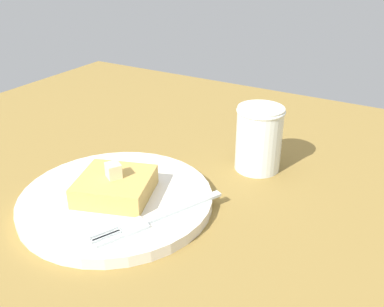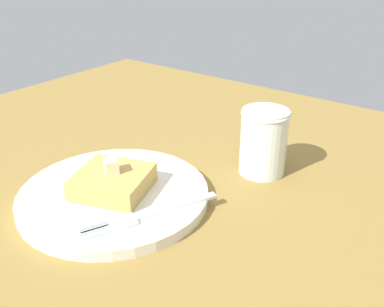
% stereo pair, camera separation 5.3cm
% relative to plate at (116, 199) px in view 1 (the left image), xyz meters
% --- Properties ---
extents(table_surface, '(1.04, 1.04, 0.02)m').
position_rel_plate_xyz_m(table_surface, '(-0.01, -0.04, -0.02)').
color(table_surface, olive).
rests_on(table_surface, ground).
extents(plate, '(0.23, 0.23, 0.01)m').
position_rel_plate_xyz_m(plate, '(0.00, 0.00, 0.00)').
color(plate, silver).
rests_on(plate, table_surface).
extents(toast_slice_center, '(0.10, 0.10, 0.02)m').
position_rel_plate_xyz_m(toast_slice_center, '(-0.00, -0.00, 0.02)').
color(toast_slice_center, tan).
rests_on(toast_slice_center, plate).
extents(butter_pat_primary, '(0.02, 0.02, 0.02)m').
position_rel_plate_xyz_m(butter_pat_primary, '(0.00, 0.00, 0.04)').
color(butter_pat_primary, beige).
rests_on(butter_pat_primary, toast_slice_center).
extents(fork, '(0.15, 0.08, 0.00)m').
position_rel_plate_xyz_m(fork, '(-0.02, -0.07, 0.01)').
color(fork, silver).
rests_on(fork, plate).
extents(syrup_jar, '(0.06, 0.06, 0.09)m').
position_rel_plate_xyz_m(syrup_jar, '(0.17, -0.11, 0.03)').
color(syrup_jar, '#3C1305').
rests_on(syrup_jar, table_surface).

